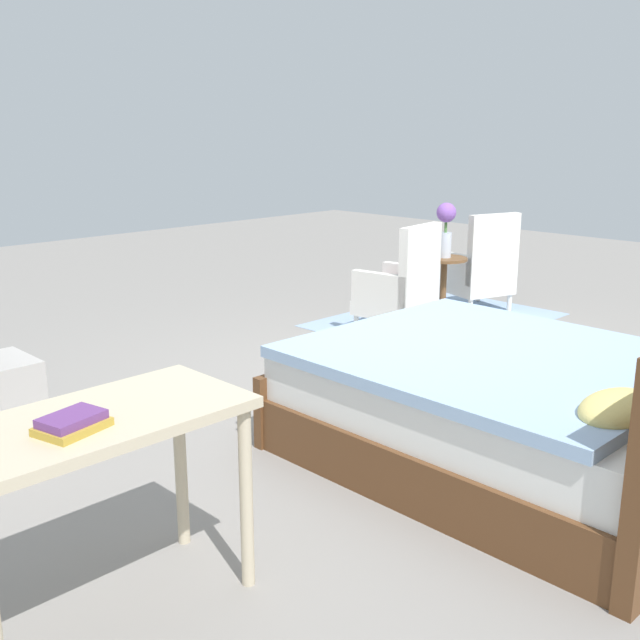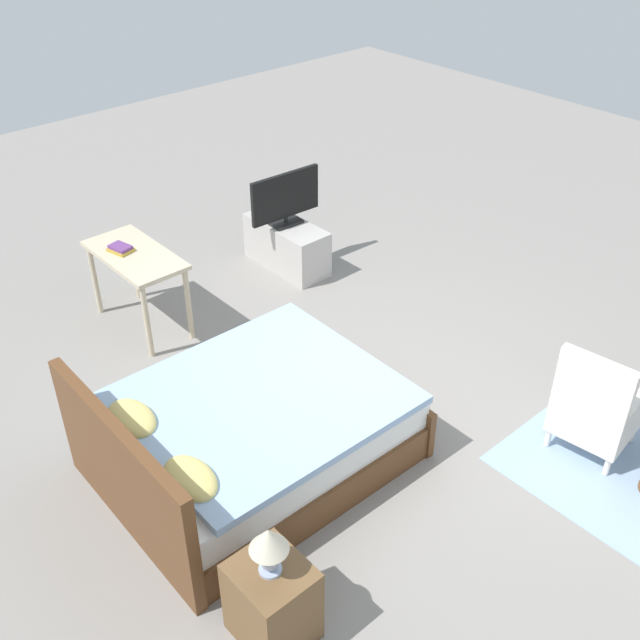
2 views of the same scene
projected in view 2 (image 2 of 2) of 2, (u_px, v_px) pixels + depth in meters
name	position (u px, v px, depth m)	size (l,w,h in m)	color
ground_plane	(359.00, 408.00, 6.02)	(16.00, 16.00, 0.00)	gray
bed	(248.00, 433.00, 5.34)	(1.68, 2.11, 0.96)	brown
armchair_by_window_right	(595.00, 409.00, 5.43)	(0.61, 0.61, 0.92)	white
nightstand	(272.00, 602.00, 4.23)	(0.44, 0.41, 0.55)	brown
table_lamp	(269.00, 544.00, 3.95)	(0.22, 0.22, 0.33)	#9EADC6
tv_stand	(287.00, 245.00, 7.78)	(0.96, 0.40, 0.49)	#B7B2AD
tv_flatscreen	(285.00, 198.00, 7.49)	(0.22, 0.80, 0.55)	black
vanity_desk	(136.00, 264.00, 6.65)	(1.04, 0.52, 0.76)	beige
book_stack	(121.00, 249.00, 6.60)	(0.24, 0.20, 0.05)	#B79333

